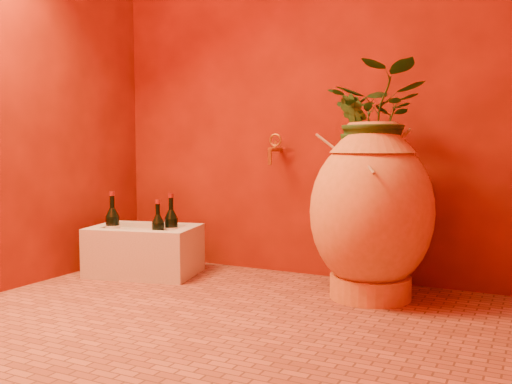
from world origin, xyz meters
The scene contains 11 objects.
floor centered at (0.00, 0.00, 0.00)m, with size 2.50×2.50×0.00m, color brown.
wall_back centered at (0.00, 1.00, 1.25)m, with size 2.50×0.02×2.50m, color #5D1105.
wall_left centered at (-1.25, 0.00, 1.25)m, with size 0.02×2.00×2.50m, color #5D1105.
amphora centered at (0.47, 0.65, 0.43)m, with size 0.79×0.79×0.87m.
stone_basin centered at (-0.85, 0.57, 0.13)m, with size 0.68×0.54×0.28m.
wine_bottle_a centered at (-0.71, 0.51, 0.26)m, with size 0.07×0.07×0.29m.
wine_bottle_b centered at (-0.68, 0.59, 0.27)m, with size 0.08×0.08×0.33m.
wine_bottle_c centered at (-1.01, 0.48, 0.27)m, with size 0.08×0.08×0.33m.
wall_tap centered at (-0.17, 0.91, 0.74)m, with size 0.08×0.16×0.18m.
plant_main centered at (0.49, 0.67, 0.89)m, with size 0.46×0.40×0.51m, color #1D4318.
plant_side centered at (0.40, 0.61, 0.83)m, with size 0.18×0.15×0.33m, color #1D4318.
Camera 1 is at (1.22, -2.08, 0.75)m, focal length 40.00 mm.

